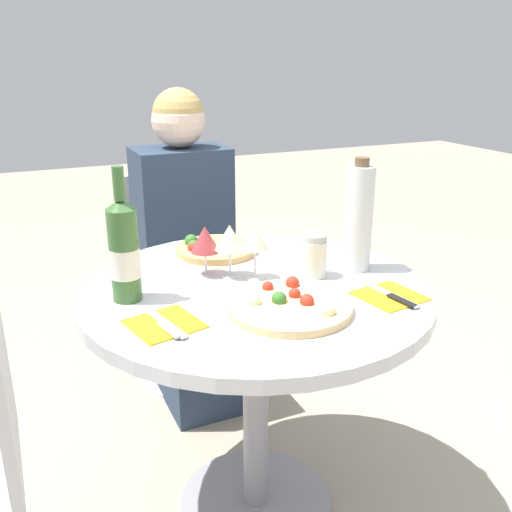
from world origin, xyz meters
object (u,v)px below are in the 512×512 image
Objects in this scene: wine_bottle at (124,251)px; tall_carafe at (359,218)px; dining_table at (256,333)px; pizza_large at (290,305)px; seated_diner at (191,264)px; chair_behind_diner at (181,280)px.

wine_bottle is 0.65m from tall_carafe.
pizza_large is (0.01, -0.17, 0.15)m from dining_table.
dining_table is 2.92× the size of tall_carafe.
dining_table is 0.23m from pizza_large.
seated_diner reaches higher than pizza_large.
pizza_large is (-0.03, -1.03, 0.32)m from chair_behind_diner.
chair_behind_diner is 1.01m from tall_carafe.
seated_diner is 3.96× the size of pizza_large.
chair_behind_diner is 0.71× the size of seated_diner.
seated_diner is 3.57× the size of wine_bottle.
chair_behind_diner is at bearing -90.00° from seated_diner.
dining_table is 0.43m from tall_carafe.
pizza_large is 0.43m from wine_bottle.
chair_behind_diner reaches higher than pizza_large.
dining_table is 0.88m from chair_behind_diner.
dining_table is at bearing -179.91° from tall_carafe.
wine_bottle is (-0.38, -0.66, 0.31)m from seated_diner.
seated_diner is at bearing 60.43° from wine_bottle.
seated_diner is 0.84m from tall_carafe.
wine_bottle reaches higher than tall_carafe.
pizza_large is at bearing 87.82° from seated_diner.
dining_table is 0.72m from seated_diner.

